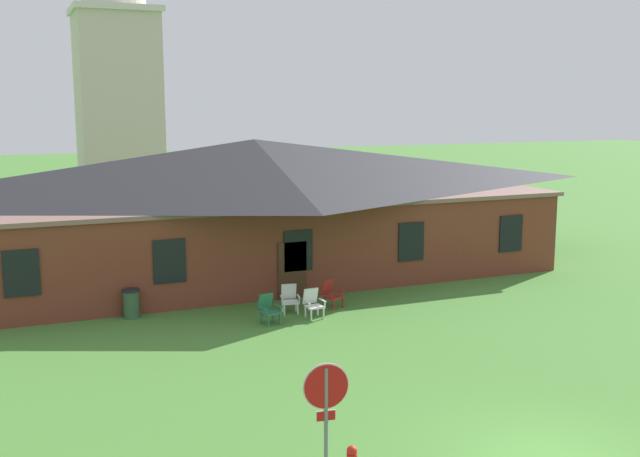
% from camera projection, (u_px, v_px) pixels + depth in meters
% --- Properties ---
extents(brick_building, '(24.33, 10.40, 5.56)m').
position_uv_depth(brick_building, '(255.00, 204.00, 31.71)').
color(brick_building, brown).
rests_on(brick_building, ground).
extents(dome_tower, '(5.18, 5.18, 18.46)m').
position_uv_depth(dome_tower, '(117.00, 80.00, 46.51)').
color(dome_tower, beige).
rests_on(dome_tower, ground).
extents(stop_sign, '(0.80, 0.14, 2.78)m').
position_uv_depth(stop_sign, '(326.00, 409.00, 12.66)').
color(stop_sign, slate).
rests_on(stop_sign, ground).
extents(lawn_chair_by_porch, '(0.73, 0.77, 0.96)m').
position_uv_depth(lawn_chair_by_porch, '(268.00, 308.00, 24.36)').
color(lawn_chair_by_porch, '#28704C').
rests_on(lawn_chair_by_porch, ground).
extents(lawn_chair_near_door, '(0.73, 0.77, 0.96)m').
position_uv_depth(lawn_chair_near_door, '(290.00, 298.00, 25.64)').
color(lawn_chair_near_door, white).
rests_on(lawn_chair_near_door, ground).
extents(lawn_chair_left_end, '(0.67, 0.70, 0.96)m').
position_uv_depth(lawn_chair_left_end, '(313.00, 303.00, 25.06)').
color(lawn_chair_left_end, white).
rests_on(lawn_chair_left_end, ground).
extents(lawn_chair_middle, '(0.79, 0.83, 0.96)m').
position_uv_depth(lawn_chair_middle, '(331.00, 293.00, 26.28)').
color(lawn_chair_middle, maroon).
rests_on(lawn_chair_middle, ground).
extents(trash_bin, '(0.56, 0.56, 0.98)m').
position_uv_depth(trash_bin, '(131.00, 303.00, 24.96)').
color(trash_bin, '#335638').
rests_on(trash_bin, ground).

